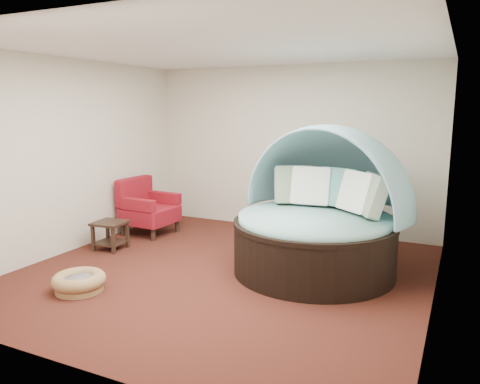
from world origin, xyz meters
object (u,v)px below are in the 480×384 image
at_px(canopy_daybed, 320,204).
at_px(side_table, 110,231).
at_px(red_armchair, 147,208).
at_px(pet_basket, 79,282).

relative_size(canopy_daybed, side_table, 5.44).
bearing_deg(side_table, red_armchair, 93.48).
xyz_separation_m(pet_basket, red_armchair, (-0.83, 2.42, 0.32)).
bearing_deg(canopy_daybed, red_armchair, -172.96).
xyz_separation_m(pet_basket, side_table, (-0.77, 1.43, 0.16)).
bearing_deg(red_armchair, canopy_daybed, -6.29).
relative_size(canopy_daybed, red_armchair, 2.79).
bearing_deg(canopy_daybed, pet_basket, -124.07).
distance_m(pet_basket, side_table, 1.63).
height_order(canopy_daybed, pet_basket, canopy_daybed).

